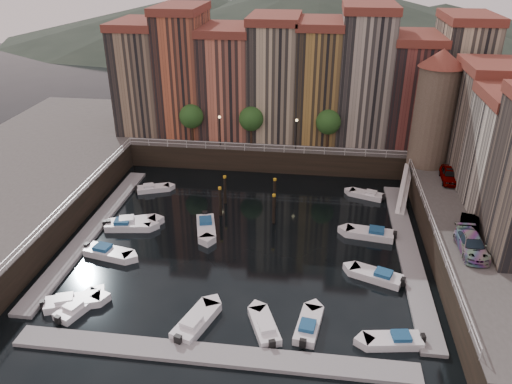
# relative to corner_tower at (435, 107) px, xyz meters

# --- Properties ---
(ground) EXTENTS (200.00, 200.00, 0.00)m
(ground) POSITION_rel_corner_tower_xyz_m (-20.00, -14.50, -10.19)
(ground) COLOR black
(ground) RESTS_ON ground
(quay_far) EXTENTS (80.00, 20.00, 3.00)m
(quay_far) POSITION_rel_corner_tower_xyz_m (-20.00, 11.50, -8.69)
(quay_far) COLOR black
(quay_far) RESTS_ON ground
(dock_left) EXTENTS (2.00, 28.00, 0.35)m
(dock_left) POSITION_rel_corner_tower_xyz_m (-36.20, -15.50, -10.02)
(dock_left) COLOR gray
(dock_left) RESTS_ON ground
(dock_right) EXTENTS (2.00, 28.00, 0.35)m
(dock_right) POSITION_rel_corner_tower_xyz_m (-3.80, -15.50, -10.02)
(dock_right) COLOR gray
(dock_right) RESTS_ON ground
(dock_near) EXTENTS (30.00, 2.00, 0.35)m
(dock_near) POSITION_rel_corner_tower_xyz_m (-20.00, -31.50, -10.02)
(dock_near) COLOR gray
(dock_near) RESTS_ON ground
(mountains) EXTENTS (145.00, 100.00, 18.00)m
(mountains) POSITION_rel_corner_tower_xyz_m (-18.28, 95.50, -2.28)
(mountains) COLOR #2D382D
(mountains) RESTS_ON ground
(far_terrace) EXTENTS (48.70, 10.30, 17.50)m
(far_terrace) POSITION_rel_corner_tower_xyz_m (-16.69, 9.00, 0.76)
(far_terrace) COLOR #856D54
(far_terrace) RESTS_ON quay_far
(corner_tower) EXTENTS (5.20, 5.20, 13.80)m
(corner_tower) POSITION_rel_corner_tower_xyz_m (0.00, 0.00, 0.00)
(corner_tower) COLOR #6B5B4C
(corner_tower) RESTS_ON quay_right
(promenade_trees) EXTENTS (21.20, 3.20, 5.20)m
(promenade_trees) POSITION_rel_corner_tower_xyz_m (-21.33, 3.70, -3.61)
(promenade_trees) COLOR black
(promenade_trees) RESTS_ON quay_far
(street_lamps) EXTENTS (10.36, 0.36, 4.18)m
(street_lamps) POSITION_rel_corner_tower_xyz_m (-21.00, 2.70, -4.30)
(street_lamps) COLOR black
(street_lamps) RESTS_ON quay_far
(railings) EXTENTS (36.08, 34.04, 0.52)m
(railings) POSITION_rel_corner_tower_xyz_m (-20.00, -9.62, -6.41)
(railings) COLOR white
(railings) RESTS_ON ground
(gangway) EXTENTS (2.78, 8.32, 3.73)m
(gangway) POSITION_rel_corner_tower_xyz_m (-2.90, -4.50, -8.28)
(gangway) COLOR white
(gangway) RESTS_ON ground
(mooring_pilings) EXTENTS (6.39, 4.30, 3.78)m
(mooring_pilings) POSITION_rel_corner_tower_xyz_m (-20.52, -9.30, -8.54)
(mooring_pilings) COLOR black
(mooring_pilings) RESTS_ON ground
(boat_left_0) EXTENTS (4.83, 3.20, 1.09)m
(boat_left_0) POSITION_rel_corner_tower_xyz_m (-32.78, -27.41, -9.83)
(boat_left_0) COLOR white
(boat_left_0) RESTS_ON ground
(boat_left_1) EXTENTS (5.10, 2.71, 1.14)m
(boat_left_1) POSITION_rel_corner_tower_xyz_m (-32.70, -19.93, -9.81)
(boat_left_1) COLOR white
(boat_left_1) RESTS_ON ground
(boat_left_2) EXTENTS (5.16, 2.46, 1.16)m
(boat_left_2) POSITION_rel_corner_tower_xyz_m (-32.66, -14.72, -9.80)
(boat_left_2) COLOR white
(boat_left_2) RESTS_ON ground
(boat_left_3) EXTENTS (5.16, 3.33, 1.16)m
(boat_left_3) POSITION_rel_corner_tower_xyz_m (-32.39, -14.10, -9.80)
(boat_left_3) COLOR white
(boat_left_3) RESTS_ON ground
(boat_left_4) EXTENTS (4.17, 2.78, 0.94)m
(boat_left_4) POSITION_rel_corner_tower_xyz_m (-32.90, -5.65, -9.88)
(boat_left_4) COLOR white
(boat_left_4) RESTS_ON ground
(boat_right_0) EXTENTS (4.68, 2.30, 1.05)m
(boat_right_0) POSITION_rel_corner_tower_xyz_m (-6.59, -28.48, -9.84)
(boat_right_0) COLOR white
(boat_right_0) RESTS_ON ground
(boat_right_1) EXTENTS (4.93, 3.33, 1.12)m
(boat_right_1) POSITION_rel_corner_tower_xyz_m (-7.16, -20.36, -9.82)
(boat_right_1) COLOR white
(boat_right_1) RESTS_ON ground
(boat_right_3) EXTENTS (5.19, 2.52, 1.17)m
(boat_right_3) POSITION_rel_corner_tower_xyz_m (-7.20, -13.04, -9.80)
(boat_right_3) COLOR white
(boat_right_3) RESTS_ON ground
(boat_right_4) EXTENTS (4.26, 2.75, 0.96)m
(boat_right_4) POSITION_rel_corner_tower_xyz_m (-6.99, -3.97, -9.87)
(boat_right_4) COLOR white
(boat_right_4) RESTS_ON ground
(boat_near_0) EXTENTS (3.02, 4.51, 1.02)m
(boat_near_0) POSITION_rel_corner_tower_xyz_m (-31.99, -27.84, -9.85)
(boat_near_0) COLOR white
(boat_near_0) RESTS_ON ground
(boat_near_1) EXTENTS (3.31, 5.27, 1.18)m
(boat_near_1) POSITION_rel_corner_tower_xyz_m (-21.92, -28.50, -9.80)
(boat_near_1) COLOR white
(boat_near_1) RESTS_ON ground
(boat_near_2) EXTENTS (3.13, 4.62, 1.05)m
(boat_near_2) POSITION_rel_corner_tower_xyz_m (-16.46, -28.27, -9.84)
(boat_near_2) COLOR white
(boat_near_2) RESTS_ON ground
(boat_near_3) EXTENTS (2.34, 4.72, 1.06)m
(boat_near_3) POSITION_rel_corner_tower_xyz_m (-13.07, -27.73, -9.84)
(boat_near_3) COLOR white
(boat_near_3) RESTS_ON ground
(car_a) EXTENTS (2.10, 4.62, 1.54)m
(car_a) POSITION_rel_corner_tower_xyz_m (1.72, -4.86, -6.42)
(car_a) COLOR gray
(car_a) RESTS_ON quay_right
(car_b) EXTENTS (2.47, 4.51, 1.41)m
(car_b) POSITION_rel_corner_tower_xyz_m (1.08, -16.36, -6.49)
(car_b) COLOR gray
(car_b) RESTS_ON quay_right
(car_c) EXTENTS (2.27, 5.28, 1.52)m
(car_c) POSITION_rel_corner_tower_xyz_m (0.52, -19.56, -6.44)
(car_c) COLOR gray
(car_c) RESTS_ON quay_right
(boat_extra_979) EXTENTS (3.05, 5.25, 1.18)m
(boat_extra_979) POSITION_rel_corner_tower_xyz_m (-24.33, -14.00, -9.80)
(boat_extra_979) COLOR white
(boat_extra_979) RESTS_ON ground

